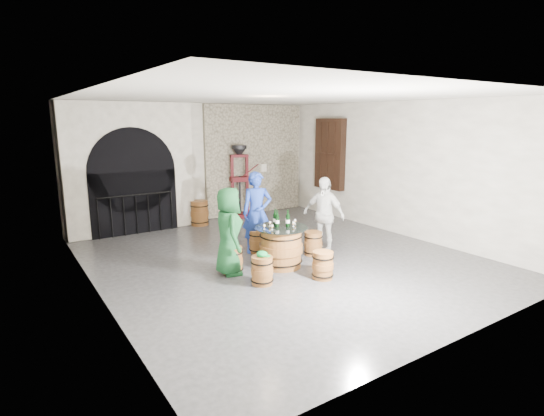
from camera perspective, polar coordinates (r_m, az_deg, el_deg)
ground at (r=8.76m, az=1.02°, el=-6.65°), size 8.00×8.00×0.00m
wall_back at (r=11.88m, az=-10.00°, el=5.98°), size 8.00×0.00×8.00m
wall_front at (r=5.63m, az=24.84°, el=-1.39°), size 8.00×0.00×8.00m
wall_left at (r=7.05m, az=-23.10°, el=1.24°), size 0.00×8.00×8.00m
wall_right at (r=10.75m, az=16.68°, el=5.06°), size 0.00×8.00×8.00m
ceiling at (r=8.32m, az=1.11°, el=14.75°), size 8.00×8.00×0.00m
stone_facing_panel at (r=12.65m, az=-2.36°, el=6.50°), size 3.20×0.12×3.18m
arched_opening at (r=11.01m, az=-18.56°, el=5.00°), size 3.10×0.60×3.19m
shuttered_window at (r=12.32m, az=7.76°, el=7.20°), size 0.23×1.10×2.00m
barrel_table at (r=8.15m, az=1.22°, el=-5.25°), size 1.01×1.01×0.78m
barrel_stool_left at (r=7.86m, az=-5.34°, el=-7.00°), size 0.40×0.40×0.50m
barrel_stool_far at (r=9.01m, az=-1.90°, el=-4.49°), size 0.40×0.40×0.50m
barrel_stool_right at (r=8.89m, az=5.55°, el=-4.77°), size 0.40×0.40×0.50m
barrel_stool_near_right at (r=7.63m, az=6.84°, el=-7.64°), size 0.40×0.40×0.50m
barrel_stool_near_left at (r=7.33m, az=-1.35°, el=-8.39°), size 0.40×0.40×0.50m
green_cap at (r=7.23m, az=-1.33°, el=-6.23°), size 0.24×0.19×0.10m
person_green at (r=7.69m, az=-5.82°, el=-3.14°), size 0.69×0.89×1.60m
person_blue at (r=8.89m, az=-2.04°, el=-0.63°), size 0.74×0.62×1.72m
person_white at (r=8.99m, az=6.94°, el=-0.90°), size 0.71×1.02×1.61m
wine_bottle_left at (r=8.03m, az=0.70°, el=-1.63°), size 0.08×0.08×0.32m
wine_bottle_center at (r=8.06m, az=2.14°, el=-1.59°), size 0.08×0.08×0.32m
wine_bottle_right at (r=8.15m, az=0.41°, el=-1.42°), size 0.08×0.08×0.32m
tasting_glass_a at (r=7.82m, az=0.01°, el=-2.61°), size 0.05×0.05×0.10m
tasting_glass_b at (r=8.26m, az=3.10°, el=-1.85°), size 0.05×0.05×0.10m
tasting_glass_c at (r=8.09m, az=-0.29°, el=-2.13°), size 0.05×0.05×0.10m
tasting_glass_d at (r=8.32m, az=1.93°, el=-1.73°), size 0.05×0.05×0.10m
tasting_glass_e at (r=8.07m, az=2.89°, el=-2.18°), size 0.05×0.05×0.10m
tasting_glass_f at (r=7.86m, az=-1.06°, el=-2.55°), size 0.05×0.05×0.10m
side_barrel at (r=11.46m, az=-9.71°, el=-0.67°), size 0.49×0.49×0.66m
corking_press at (r=12.09m, az=-4.37°, el=4.33°), size 0.87×0.56×2.06m
control_box at (r=12.74m, az=-1.20°, el=5.42°), size 0.18×0.10×0.22m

